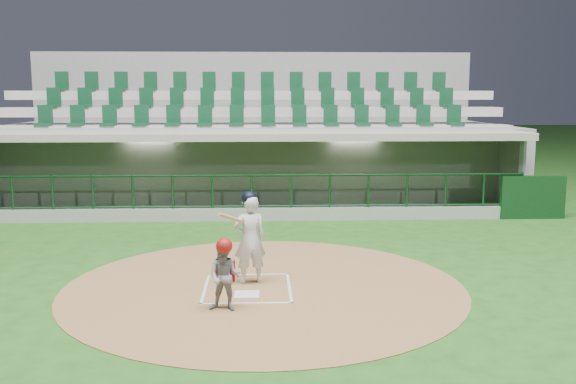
# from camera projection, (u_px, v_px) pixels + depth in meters

# --- Properties ---
(ground) EXTENTS (120.00, 120.00, 0.00)m
(ground) POSITION_uv_depth(u_px,v_px,m) (248.00, 284.00, 11.73)
(ground) COLOR #1B4915
(ground) RESTS_ON ground
(dirt_circle) EXTENTS (7.20, 7.20, 0.01)m
(dirt_circle) POSITION_uv_depth(u_px,v_px,m) (264.00, 287.00, 11.54)
(dirt_circle) COLOR brown
(dirt_circle) RESTS_ON ground
(home_plate) EXTENTS (0.43, 0.43, 0.02)m
(home_plate) POSITION_uv_depth(u_px,v_px,m) (247.00, 294.00, 11.03)
(home_plate) COLOR silver
(home_plate) RESTS_ON dirt_circle
(batter_box_chalk) EXTENTS (1.55, 1.80, 0.01)m
(batter_box_chalk) POSITION_uv_depth(u_px,v_px,m) (247.00, 288.00, 11.43)
(batter_box_chalk) COLOR silver
(batter_box_chalk) RESTS_ON ground
(dugout_structure) EXTENTS (16.40, 3.70, 3.00)m
(dugout_structure) POSITION_uv_depth(u_px,v_px,m) (255.00, 177.00, 19.31)
(dugout_structure) COLOR gray
(dugout_structure) RESTS_ON ground
(seating_deck) EXTENTS (17.00, 6.72, 5.15)m
(seating_deck) POSITION_uv_depth(u_px,v_px,m) (253.00, 153.00, 22.28)
(seating_deck) COLOR gray
(seating_deck) RESTS_ON ground
(batter) EXTENTS (0.87, 0.91, 1.70)m
(batter) POSITION_uv_depth(u_px,v_px,m) (250.00, 237.00, 11.63)
(batter) COLOR silver
(batter) RESTS_ON dirt_circle
(catcher) EXTENTS (0.62, 0.53, 1.19)m
(catcher) POSITION_uv_depth(u_px,v_px,m) (225.00, 274.00, 10.19)
(catcher) COLOR gray
(catcher) RESTS_ON dirt_circle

